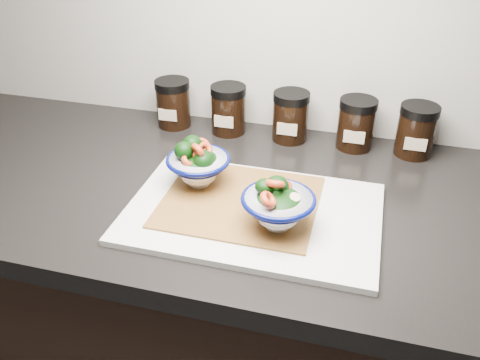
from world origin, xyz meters
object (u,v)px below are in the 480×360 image
(cutting_board, at_px, (253,213))
(spice_jar_a, at_px, (173,103))
(spice_jar_e, at_px, (416,130))
(spice_jar_c, at_px, (290,116))
(bowl_left, at_px, (198,165))
(spice_jar_b, at_px, (228,109))
(bowl_right, at_px, (278,205))
(spice_jar_d, at_px, (356,124))

(cutting_board, xyz_separation_m, spice_jar_a, (-0.27, 0.32, 0.05))
(spice_jar_e, bearing_deg, spice_jar_a, 180.00)
(spice_jar_c, bearing_deg, bowl_left, -116.68)
(bowl_left, bearing_deg, spice_jar_b, 93.49)
(bowl_right, xyz_separation_m, spice_jar_e, (0.23, 0.35, 0.00))
(spice_jar_c, height_order, spice_jar_e, same)
(spice_jar_c, bearing_deg, spice_jar_b, 180.00)
(bowl_left, xyz_separation_m, spice_jar_a, (-0.15, 0.26, 0.00))
(spice_jar_d, bearing_deg, spice_jar_a, 180.00)
(spice_jar_d, relative_size, spice_jar_e, 1.00)
(bowl_right, relative_size, spice_jar_a, 1.12)
(bowl_right, bearing_deg, spice_jar_e, 56.77)
(spice_jar_d, bearing_deg, cutting_board, -116.00)
(bowl_right, distance_m, spice_jar_e, 0.42)
(bowl_right, relative_size, spice_jar_c, 1.12)
(bowl_left, relative_size, spice_jar_a, 1.09)
(spice_jar_a, relative_size, spice_jar_d, 1.00)
(cutting_board, bearing_deg, bowl_left, 155.01)
(bowl_left, xyz_separation_m, bowl_right, (0.17, -0.09, -0.00))
(spice_jar_e, bearing_deg, bowl_left, -147.24)
(spice_jar_a, bearing_deg, spice_jar_b, 0.00)
(spice_jar_b, height_order, spice_jar_d, same)
(cutting_board, bearing_deg, bowl_right, -34.33)
(bowl_left, relative_size, spice_jar_d, 1.09)
(cutting_board, bearing_deg, spice_jar_a, 131.02)
(bowl_right, height_order, spice_jar_b, same)
(spice_jar_b, bearing_deg, spice_jar_c, 0.00)
(spice_jar_a, distance_m, spice_jar_d, 0.43)
(bowl_left, distance_m, bowl_right, 0.20)
(spice_jar_c, bearing_deg, spice_jar_a, 180.00)
(bowl_right, distance_m, spice_jar_c, 0.35)
(spice_jar_b, distance_m, spice_jar_c, 0.15)
(cutting_board, height_order, spice_jar_a, spice_jar_a)
(bowl_left, relative_size, bowl_right, 0.97)
(spice_jar_d, distance_m, spice_jar_e, 0.13)
(spice_jar_c, xyz_separation_m, spice_jar_e, (0.27, 0.00, 0.00))
(cutting_board, xyz_separation_m, bowl_right, (0.05, -0.03, 0.05))
(spice_jar_b, bearing_deg, spice_jar_d, 0.00)
(spice_jar_a, bearing_deg, cutting_board, -48.98)
(bowl_left, bearing_deg, bowl_right, -27.91)
(spice_jar_c, bearing_deg, spice_jar_d, 0.00)
(bowl_right, height_order, spice_jar_d, same)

